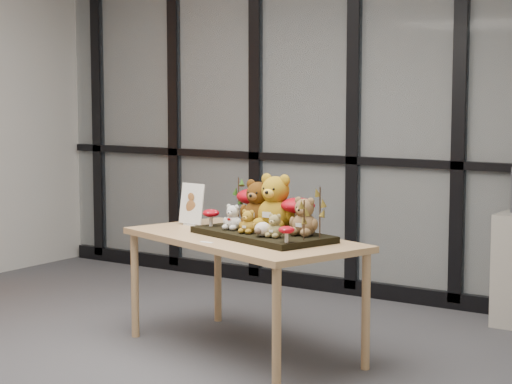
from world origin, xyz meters
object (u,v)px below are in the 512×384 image
Objects in this scene: bear_pooh_yellow at (276,199)px; bear_beige_small at (275,224)px; plush_cream_hedgehog at (263,229)px; bear_small_yellow at (248,220)px; mushroom_front_right at (287,233)px; mushroom_back_right at (298,213)px; display_table at (243,247)px; sign_holder at (192,206)px; bear_white_bow at (233,216)px; diorama_tray at (262,235)px; mushroom_front_left at (211,217)px; bear_tan_back at (305,214)px; bear_brown_medium at (259,201)px; mushroom_back_left at (254,204)px.

bear_beige_small is (0.15, -0.24, -0.11)m from bear_pooh_yellow.
plush_cream_hedgehog is (0.07, -0.25, -0.14)m from bear_pooh_yellow.
bear_small_yellow is 1.53× the size of mushroom_front_right.
mushroom_back_right is at bearing 20.60° from bear_pooh_yellow.
bear_beige_small is at bearing -40.61° from bear_pooh_yellow.
sign_holder reaches higher than display_table.
mushroom_front_right is at bearing -5.32° from bear_white_bow.
bear_small_yellow is at bearing -18.51° from sign_holder.
plush_cream_hedgehog is 0.84m from sign_holder.
diorama_tray is 0.15m from bear_small_yellow.
mushroom_front_left is (-0.38, -0.00, 0.08)m from diorama_tray.
display_table is 4.52× the size of bear_pooh_yellow.
mushroom_front_left is at bearing -26.16° from sign_holder.
bear_beige_small is at bearing -104.48° from bear_tan_back.
bear_white_bow is at bearing -11.68° from mushroom_front_left.
bear_pooh_yellow is 0.71m from sign_holder.
mushroom_front_left is (-0.56, 0.15, -0.02)m from bear_beige_small.
bear_pooh_yellow is at bearing 12.58° from bear_brown_medium.
diorama_tray is 0.23m from bear_pooh_yellow.
display_table is 14.40× the size of mushroom_front_left.
diorama_tray is at bearing -92.42° from bear_pooh_yellow.
mushroom_front_left is at bearing -166.36° from display_table.
bear_white_bow is 1.67× the size of mushroom_front_right.
plush_cream_hedgehog is at bearing -18.06° from sign_holder.
mushroom_front_left is at bearing -169.66° from mushroom_back_right.
mushroom_back_left reaches higher than diorama_tray.
mushroom_front_left is at bearing -174.11° from bear_white_bow.
diorama_tray is 5.19× the size of bear_white_bow.
diorama_tray is at bearing -151.49° from mushroom_back_right.
bear_small_yellow is 0.36m from mushroom_front_left.
bear_small_yellow is 0.68× the size of mushroom_back_right.
bear_tan_back is 0.34m from bear_small_yellow.
mushroom_front_left is at bearing -162.04° from diorama_tray.
plush_cream_hedgehog is at bearing -50.48° from mushroom_back_left.
bear_white_bow is at bearing -158.90° from mushroom_back_right.
bear_pooh_yellow is at bearing 89.70° from bear_small_yellow.
mushroom_back_left is 0.40m from mushroom_back_right.
bear_brown_medium is 2.15× the size of bear_beige_small.
bear_pooh_yellow is at bearing -176.97° from mushroom_back_right.
mushroom_front_left is (-0.25, 0.02, 0.16)m from display_table.
bear_pooh_yellow reaches higher than mushroom_front_left.
mushroom_back_left is at bearing 111.27° from bear_white_bow.
bear_tan_back is at bearing 24.13° from bear_white_bow.
bear_small_yellow is 0.91× the size of bear_white_bow.
mushroom_front_right reaches higher than diorama_tray.
mushroom_back_left is at bearing 135.62° from bear_small_yellow.
bear_pooh_yellow is 0.30m from bear_beige_small.
diorama_tray is 2.35× the size of bear_pooh_yellow.
mushroom_front_right is 1.08m from sign_holder.
mushroom_back_right is at bearing 46.08° from diorama_tray.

